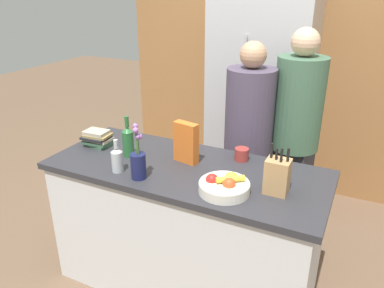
% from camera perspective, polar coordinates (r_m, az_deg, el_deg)
% --- Properties ---
extents(ground_plane, '(14.00, 14.00, 0.00)m').
position_cam_1_polar(ground_plane, '(2.85, -0.86, -19.99)').
color(ground_plane, brown).
extents(kitchen_island, '(1.75, 0.74, 0.90)m').
position_cam_1_polar(kitchen_island, '(2.56, -0.92, -12.56)').
color(kitchen_island, silver).
rests_on(kitchen_island, ground_plane).
extents(back_wall_wood, '(2.95, 0.12, 2.60)m').
position_cam_1_polar(back_wall_wood, '(3.83, 11.56, 12.85)').
color(back_wall_wood, '#9E6B3D').
rests_on(back_wall_wood, ground_plane).
extents(refrigerator, '(0.87, 0.62, 1.92)m').
position_cam_1_polar(refrigerator, '(3.55, 10.32, 6.50)').
color(refrigerator, '#B7B7BC').
rests_on(refrigerator, ground_plane).
extents(fruit_bowl, '(0.28, 0.28, 0.10)m').
position_cam_1_polar(fruit_bowl, '(2.05, 4.97, -6.30)').
color(fruit_bowl, silver).
rests_on(fruit_bowl, kitchen_island).
extents(knife_block, '(0.13, 0.11, 0.28)m').
position_cam_1_polar(knife_block, '(2.06, 12.87, -4.75)').
color(knife_block, tan).
rests_on(knife_block, kitchen_island).
extents(flower_vase, '(0.09, 0.09, 0.34)m').
position_cam_1_polar(flower_vase, '(2.18, -8.20, -2.71)').
color(flower_vase, '#191E4C').
rests_on(flower_vase, kitchen_island).
extents(cereal_box, '(0.17, 0.09, 0.26)m').
position_cam_1_polar(cereal_box, '(2.35, -0.92, 0.22)').
color(cereal_box, orange).
rests_on(cereal_box, kitchen_island).
extents(coffee_mug, '(0.09, 0.12, 0.08)m').
position_cam_1_polar(coffee_mug, '(2.43, 7.57, -1.52)').
color(coffee_mug, '#99332D').
rests_on(coffee_mug, kitchen_island).
extents(book_stack, '(0.20, 0.15, 0.11)m').
position_cam_1_polar(book_stack, '(2.70, -14.21, 0.84)').
color(book_stack, '#3D6047').
rests_on(book_stack, kitchen_island).
extents(bottle_oil, '(0.07, 0.07, 0.21)m').
position_cam_1_polar(bottle_oil, '(2.29, -11.35, -2.26)').
color(bottle_oil, '#B2BCC1').
rests_on(bottle_oil, kitchen_island).
extents(bottle_vinegar, '(0.07, 0.07, 0.28)m').
position_cam_1_polar(bottle_vinegar, '(2.47, -9.72, 0.52)').
color(bottle_vinegar, '#286633').
rests_on(bottle_vinegar, kitchen_island).
extents(person_at_sink, '(0.35, 0.35, 1.60)m').
position_cam_1_polar(person_at_sink, '(2.82, 8.54, 0.92)').
color(person_at_sink, '#383842').
rests_on(person_at_sink, ground_plane).
extents(person_in_blue, '(0.35, 0.35, 1.69)m').
position_cam_1_polar(person_in_blue, '(2.89, 15.48, 1.98)').
color(person_in_blue, '#383842').
rests_on(person_in_blue, ground_plane).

